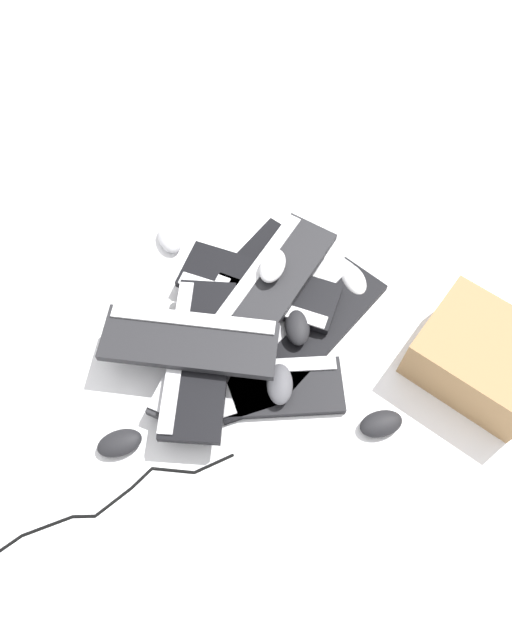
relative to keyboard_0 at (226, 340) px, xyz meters
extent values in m
plane|color=white|center=(-0.04, -0.06, -0.01)|extent=(3.20, 3.20, 0.00)
cube|color=black|center=(0.00, 0.00, 0.00)|extent=(0.23, 0.46, 0.02)
cube|color=silver|center=(0.05, 0.01, 0.01)|extent=(0.12, 0.42, 0.01)
cube|color=black|center=(-0.06, 0.15, 0.00)|extent=(0.45, 0.18, 0.02)
cube|color=silver|center=(-0.07, 0.09, 0.01)|extent=(0.42, 0.07, 0.01)
cube|color=black|center=(-0.25, -0.02, 0.00)|extent=(0.43, 0.40, 0.02)
cube|color=silver|center=(-0.22, -0.06, 0.01)|extent=(0.34, 0.30, 0.01)
cube|color=black|center=(-0.07, -0.18, 0.00)|extent=(0.42, 0.42, 0.02)
cube|color=#B2B5BA|center=(-0.11, -0.14, 0.01)|extent=(0.32, 0.32, 0.01)
cube|color=black|center=(-0.11, -0.14, 0.03)|extent=(0.46, 0.34, 0.02)
cube|color=silver|center=(-0.08, -0.09, 0.04)|extent=(0.39, 0.23, 0.01)
cube|color=#232326|center=(0.04, 0.04, 0.03)|extent=(0.35, 0.45, 0.02)
cube|color=silver|center=(0.09, 0.01, 0.04)|extent=(0.25, 0.38, 0.01)
cube|color=#232326|center=(-0.15, -0.13, 0.06)|extent=(0.39, 0.44, 0.02)
cube|color=silver|center=(-0.11, -0.17, 0.07)|extent=(0.29, 0.35, 0.01)
cube|color=black|center=(0.07, 0.07, 0.06)|extent=(0.24, 0.46, 0.02)
cube|color=silver|center=(0.13, 0.06, 0.07)|extent=(0.12, 0.42, 0.01)
cube|color=#232326|center=(0.09, 0.04, 0.09)|extent=(0.46, 0.26, 0.02)
cube|color=silver|center=(0.08, -0.02, 0.10)|extent=(0.41, 0.14, 0.01)
ellipsoid|color=silver|center=(-0.15, -0.16, 0.10)|extent=(0.11, 0.13, 0.04)
ellipsoid|color=black|center=(-0.19, 0.00, 0.04)|extent=(0.07, 0.11, 0.04)
ellipsoid|color=#B7B7BC|center=(0.13, -0.35, 0.01)|extent=(0.09, 0.12, 0.04)
ellipsoid|color=silver|center=(-0.38, -0.14, 0.01)|extent=(0.09, 0.12, 0.04)
ellipsoid|color=black|center=(0.29, 0.25, 0.01)|extent=(0.12, 0.08, 0.04)
ellipsoid|color=black|center=(-0.36, 0.28, 0.01)|extent=(0.12, 0.08, 0.04)
ellipsoid|color=#4C4C51|center=(-0.12, 0.16, 0.04)|extent=(0.08, 0.12, 0.04)
cylinder|color=black|center=(0.07, 0.32, -0.01)|extent=(0.10, 0.04, 0.01)
cylinder|color=black|center=(0.16, 0.33, -0.01)|extent=(0.10, 0.03, 0.01)
cylinder|color=black|center=(0.24, 0.33, -0.01)|extent=(0.06, 0.05, 0.01)
cylinder|color=black|center=(0.31, 0.38, -0.01)|extent=(0.09, 0.06, 0.01)
cylinder|color=black|center=(0.38, 0.40, -0.01)|extent=(0.05, 0.01, 0.01)
cylinder|color=black|center=(0.46, 0.41, -0.01)|extent=(0.12, 0.03, 0.01)
cylinder|color=black|center=(0.56, 0.45, -0.01)|extent=(0.09, 0.06, 0.01)
sphere|color=black|center=(0.02, 0.31, -0.01)|extent=(0.01, 0.01, 0.01)
sphere|color=black|center=(0.11, 0.34, -0.01)|extent=(0.01, 0.01, 0.01)
sphere|color=black|center=(0.21, 0.31, -0.01)|extent=(0.01, 0.01, 0.01)
sphere|color=black|center=(0.26, 0.35, -0.01)|extent=(0.01, 0.01, 0.01)
sphere|color=black|center=(0.35, 0.41, -0.01)|extent=(0.01, 0.01, 0.01)
sphere|color=black|center=(0.40, 0.40, -0.01)|extent=(0.01, 0.01, 0.01)
sphere|color=black|center=(0.52, 0.43, -0.01)|extent=(0.01, 0.01, 0.01)
cube|color=#9E774C|center=(-0.64, 0.17, 0.06)|extent=(0.41, 0.41, 0.15)
camera|label=1|loc=(0.01, 0.68, 1.37)|focal=32.00mm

